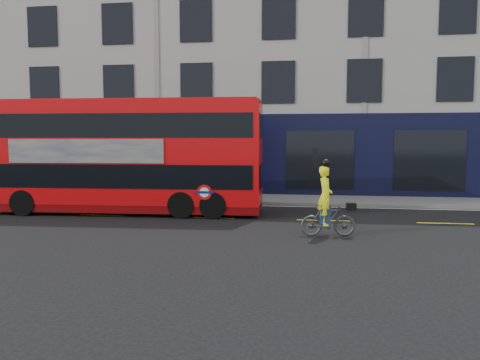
# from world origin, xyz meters

# --- Properties ---
(ground) EXTENTS (120.00, 120.00, 0.00)m
(ground) POSITION_xyz_m (0.00, 0.00, 0.00)
(ground) COLOR black
(ground) RESTS_ON ground
(pavement) EXTENTS (60.00, 3.00, 0.12)m
(pavement) POSITION_xyz_m (0.00, 6.50, 0.06)
(pavement) COLOR slate
(pavement) RESTS_ON ground
(kerb) EXTENTS (60.00, 0.12, 0.13)m
(kerb) POSITION_xyz_m (0.00, 5.00, 0.07)
(kerb) COLOR slate
(kerb) RESTS_ON ground
(building_terrace) EXTENTS (50.00, 10.07, 15.00)m
(building_terrace) POSITION_xyz_m (0.00, 12.94, 7.49)
(building_terrace) COLOR #A7A59D
(building_terrace) RESTS_ON ground
(road_edge_line) EXTENTS (58.00, 0.10, 0.01)m
(road_edge_line) POSITION_xyz_m (0.00, 4.70, 0.00)
(road_edge_line) COLOR silver
(road_edge_line) RESTS_ON ground
(lane_dashes) EXTENTS (58.00, 0.12, 0.01)m
(lane_dashes) POSITION_xyz_m (0.00, 1.50, 0.00)
(lane_dashes) COLOR yellow
(lane_dashes) RESTS_ON ground
(bus) EXTENTS (10.61, 2.87, 4.23)m
(bus) POSITION_xyz_m (0.56, 2.20, 2.17)
(bus) COLOR red
(bus) RESTS_ON ground
(cyclist) EXTENTS (1.61, 0.67, 2.23)m
(cyclist) POSITION_xyz_m (8.01, -1.14, 0.76)
(cyclist) COLOR #444648
(cyclist) RESTS_ON ground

